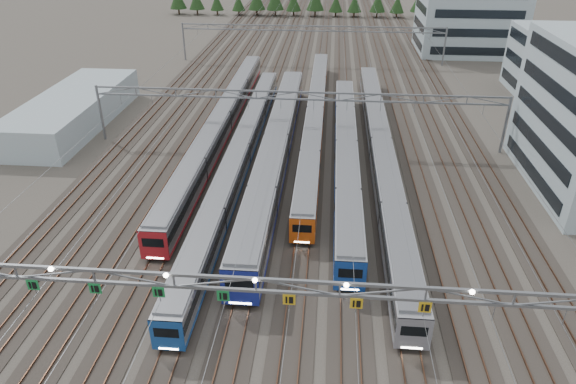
# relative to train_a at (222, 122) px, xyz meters

# --- Properties ---
(ground) EXTENTS (400.00, 400.00, 0.00)m
(ground) POSITION_rel_train_a_xyz_m (11.25, -42.96, -2.06)
(ground) COLOR #47423A
(ground) RESTS_ON ground
(track_bed) EXTENTS (54.00, 260.00, 5.42)m
(track_bed) POSITION_rel_train_a_xyz_m (11.25, 57.04, -0.57)
(track_bed) COLOR #2D2823
(track_bed) RESTS_ON ground
(train_a) EXTENTS (2.78, 63.98, 3.62)m
(train_a) POSITION_rel_train_a_xyz_m (0.00, 0.00, 0.00)
(train_a) COLOR black
(train_a) RESTS_ON ground
(train_b) EXTENTS (2.57, 64.53, 3.33)m
(train_b) POSITION_rel_train_a_xyz_m (4.50, -10.64, -0.15)
(train_b) COLOR black
(train_b) RESTS_ON ground
(train_c) EXTENTS (3.18, 57.18, 4.15)m
(train_c) POSITION_rel_train_a_xyz_m (9.00, -9.02, 0.27)
(train_c) COLOR black
(train_c) RESTS_ON ground
(train_d) EXTENTS (2.56, 64.22, 3.33)m
(train_d) POSITION_rel_train_a_xyz_m (13.50, 3.96, -0.15)
(train_d) COLOR black
(train_d) RESTS_ON ground
(train_e) EXTENTS (2.78, 51.60, 3.62)m
(train_e) POSITION_rel_train_a_xyz_m (18.00, -9.19, -0.00)
(train_e) COLOR black
(train_e) RESTS_ON ground
(train_f) EXTENTS (2.68, 67.39, 3.49)m
(train_f) POSITION_rel_train_a_xyz_m (22.50, -7.61, -0.07)
(train_f) COLOR black
(train_f) RESTS_ON ground
(gantry_near) EXTENTS (56.36, 0.61, 8.08)m
(gantry_near) POSITION_rel_train_a_xyz_m (11.20, -43.07, 5.02)
(gantry_near) COLOR slate
(gantry_near) RESTS_ON ground
(gantry_mid) EXTENTS (56.36, 0.36, 8.00)m
(gantry_mid) POSITION_rel_train_a_xyz_m (11.25, -2.96, 4.33)
(gantry_mid) COLOR slate
(gantry_mid) RESTS_ON ground
(gantry_far) EXTENTS (56.36, 0.36, 8.00)m
(gantry_far) POSITION_rel_train_a_xyz_m (11.25, 42.04, 4.33)
(gantry_far) COLOR slate
(gantry_far) RESTS_ON ground
(depot_bldg_mid) EXTENTS (14.00, 16.00, 11.43)m
(depot_bldg_mid) POSITION_rel_train_a_xyz_m (55.49, 23.95, 3.66)
(depot_bldg_mid) COLOR #A4BDC3
(depot_bldg_mid) RESTS_ON ground
(depot_bldg_north) EXTENTS (22.00, 18.00, 15.56)m
(depot_bldg_north) POSITION_rel_train_a_xyz_m (46.57, 55.55, 5.72)
(depot_bldg_north) COLOR #A4BDC3
(depot_bldg_north) RESTS_ON ground
(west_shed) EXTENTS (10.00, 30.00, 4.58)m
(west_shed) POSITION_rel_train_a_xyz_m (-23.67, 2.46, 0.23)
(west_shed) COLOR #A4BDC3
(west_shed) RESTS_ON ground
(treeline) EXTENTS (87.50, 5.60, 7.02)m
(treeline) POSITION_rel_train_a_xyz_m (7.20, 97.87, 2.17)
(treeline) COLOR #332114
(treeline) RESTS_ON ground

